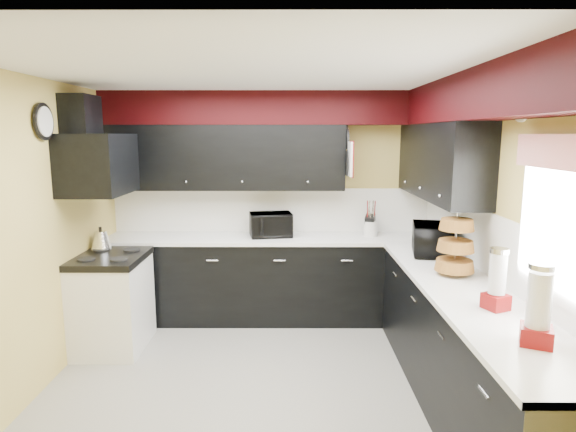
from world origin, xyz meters
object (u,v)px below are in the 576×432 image
object	(u,v)px
knife_block	(370,225)
kettle	(101,240)
utensil_crock	(371,229)
toaster_oven	(271,225)
microwave	(433,239)

from	to	relation	value
knife_block	kettle	xyz separation A→B (m)	(-2.78, -0.56, -0.04)
utensil_crock	knife_block	size ratio (longest dim) A/B	0.73
kettle	toaster_oven	bearing A→B (deg)	16.93
toaster_oven	kettle	bearing A→B (deg)	-172.93
microwave	knife_block	world-z (taller)	microwave
microwave	kettle	bearing A→B (deg)	96.36
microwave	utensil_crock	bearing A→B (deg)	39.82
microwave	utensil_crock	xyz separation A→B (m)	(-0.44, 0.82, -0.06)
toaster_oven	microwave	world-z (taller)	microwave
kettle	knife_block	bearing A→B (deg)	11.47
knife_block	microwave	bearing A→B (deg)	-46.05
knife_block	utensil_crock	bearing A→B (deg)	-73.46
microwave	kettle	xyz separation A→B (m)	(-3.22, 0.29, -0.07)
knife_block	kettle	world-z (taller)	knife_block
utensil_crock	kettle	xyz separation A→B (m)	(-2.78, -0.53, -0.01)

